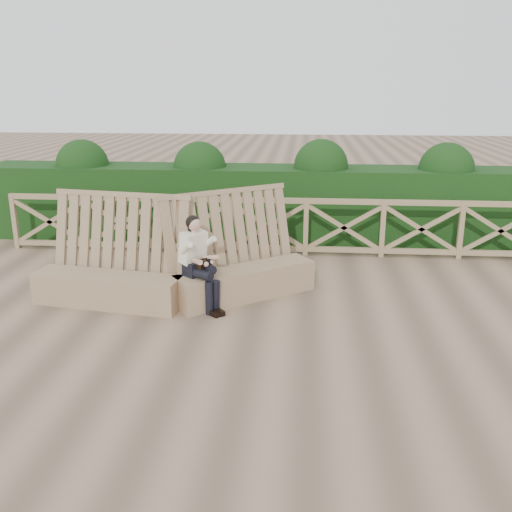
{
  "coord_description": "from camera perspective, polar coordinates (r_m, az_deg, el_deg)",
  "views": [
    {
      "loc": [
        0.65,
        -7.0,
        3.17
      ],
      "look_at": [
        0.03,
        0.4,
        0.9
      ],
      "focal_mm": 40.0,
      "sensor_mm": 36.0,
      "label": 1
    }
  ],
  "objects": [
    {
      "name": "hedge",
      "position": [
        11.96,
        1.57,
        5.31
      ],
      "size": [
        12.0,
        1.2,
        1.5
      ],
      "primitive_type": "cube",
      "color": "black",
      "rests_on": "ground"
    },
    {
      "name": "woman",
      "position": [
        8.23,
        -5.77,
        -0.24
      ],
      "size": [
        0.74,
        0.74,
        1.36
      ],
      "rotation": [
        0.0,
        0.0,
        0.87
      ],
      "color": "black",
      "rests_on": "ground"
    },
    {
      "name": "guardrail",
      "position": [
        10.84,
        1.2,
        3.02
      ],
      "size": [
        10.1,
        0.09,
        1.1
      ],
      "color": "olive",
      "rests_on": "ground"
    },
    {
      "name": "ground",
      "position": [
        7.71,
        -0.49,
        -7.28
      ],
      "size": [
        60.0,
        60.0,
        0.0
      ],
      "primitive_type": "plane",
      "color": "brown",
      "rests_on": "ground"
    },
    {
      "name": "bench",
      "position": [
        8.66,
        -7.88,
        -1.78
      ],
      "size": [
        4.17,
        1.95,
        1.61
      ],
      "rotation": [
        0.0,
        0.0,
        0.19
      ],
      "color": "#84654B",
      "rests_on": "ground"
    }
  ]
}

